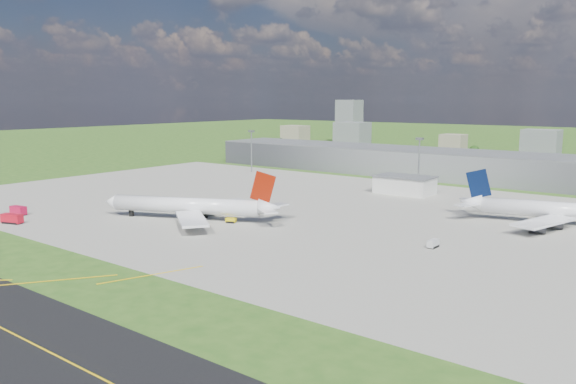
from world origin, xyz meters
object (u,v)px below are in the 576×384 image
Objects in this scene: crash_tender at (18,211)px; van_white_near at (433,244)px; airliner_red_twin at (192,206)px; tug_yellow at (231,220)px; fire_truck at (12,219)px; airliner_blue_quad at (570,211)px.

crash_tender reaches higher than van_white_near.
van_white_near is at bearing 167.25° from airliner_red_twin.
tug_yellow is 73.50m from van_white_near.
fire_truck is 79.11m from tug_yellow.
airliner_blue_quad is 17.12× the size of tug_yellow.
airliner_blue_quad is at bearing 11.45° from tug_yellow.
airliner_red_twin is at bearing 22.07° from crash_tender.
airliner_red_twin is 9.35× the size of crash_tender.
fire_truck is at bearing -43.07° from crash_tender.
airliner_blue_quad is 8.47× the size of fire_truck.
crash_tender is 1.69× the size of tug_yellow.
fire_truck is 1.19× the size of crash_tender.
crash_tender is 1.49× the size of van_white_near.
crash_tender is 85.07m from tug_yellow.
airliner_blue_quad reaches higher than fire_truck.
van_white_near is (72.50, 12.07, 0.28)m from tug_yellow.
fire_truck is at bearing 19.67° from airliner_red_twin.
fire_truck is 1.77× the size of van_white_near.
airliner_red_twin is 15.84× the size of tug_yellow.
fire_truck is 15.75m from crash_tender.
airliner_blue_quad reaches higher than tug_yellow.
fire_truck is at bearing -165.73° from tug_yellow.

